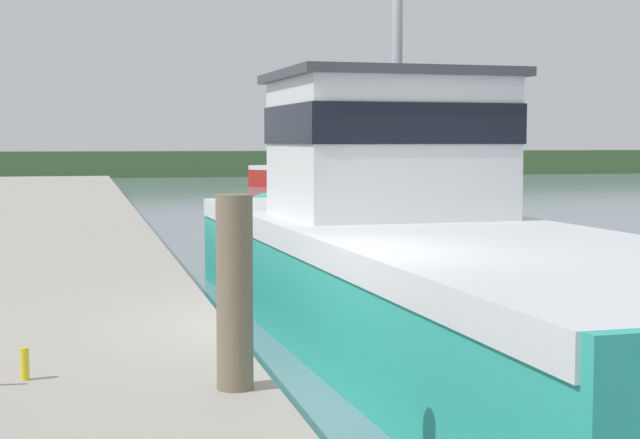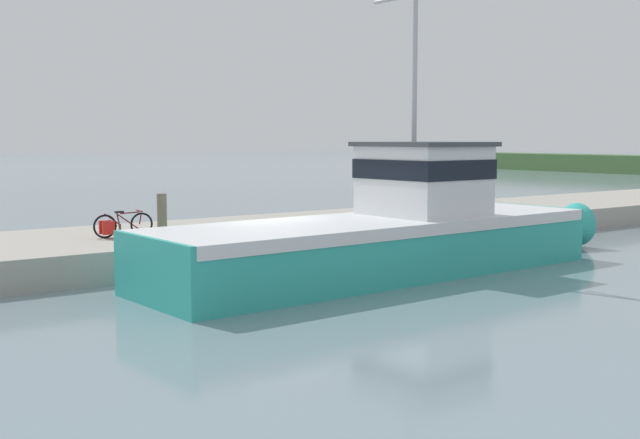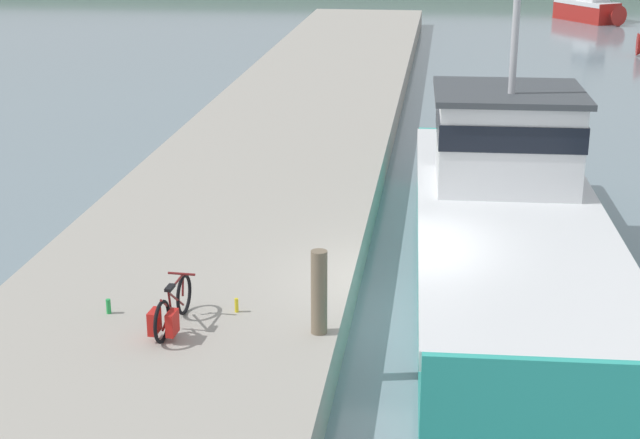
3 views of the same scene
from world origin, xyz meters
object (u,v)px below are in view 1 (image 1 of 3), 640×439
(water_bottle_by_bike, at_px, (25,364))
(boat_orange_near, at_px, (425,181))
(fishing_boat_main, at_px, (412,249))
(boat_blue_far, at_px, (288,170))
(mooring_post, at_px, (235,292))

(water_bottle_by_bike, bearing_deg, boat_orange_near, 65.54)
(boat_orange_near, relative_size, water_bottle_by_bike, 23.28)
(fishing_boat_main, height_order, boat_orange_near, fishing_boat_main)
(boat_blue_far, bearing_deg, water_bottle_by_bike, 42.63)
(fishing_boat_main, height_order, boat_blue_far, fishing_boat_main)
(fishing_boat_main, bearing_deg, boat_orange_near, 67.78)
(boat_orange_near, relative_size, boat_blue_far, 1.15)
(mooring_post, distance_m, water_bottle_by_bike, 1.62)
(boat_blue_far, distance_m, water_bottle_by_bike, 45.87)
(water_bottle_by_bike, bearing_deg, fishing_boat_main, 45.81)
(fishing_boat_main, height_order, water_bottle_by_bike, fishing_boat_main)
(fishing_boat_main, distance_m, boat_blue_far, 40.44)
(fishing_boat_main, xyz_separation_m, water_bottle_by_bike, (-4.48, -4.61, -0.21))
(boat_orange_near, xyz_separation_m, mooring_post, (-13.06, -32.40, 0.63))
(boat_orange_near, height_order, water_bottle_by_bike, boat_orange_near)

